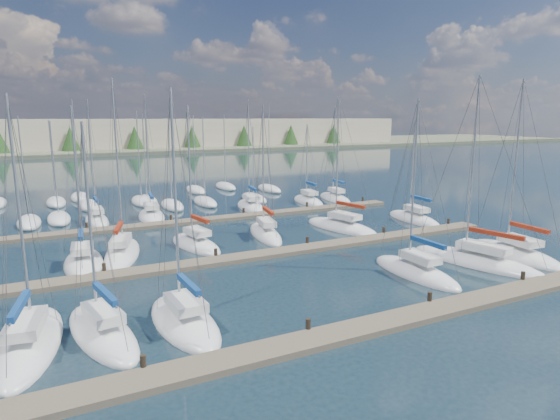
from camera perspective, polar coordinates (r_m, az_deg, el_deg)
name	(u,v)px	position (r m, az deg, el deg)	size (l,w,h in m)	color
ground	(152,184)	(77.95, -15.35, 3.03)	(400.00, 400.00, 0.00)	#1D2F3A
dock_near	(384,323)	(25.47, 12.51, -13.32)	(44.00, 1.93, 1.10)	#6B5E4C
dock_mid	(268,254)	(36.64, -1.42, -5.36)	(44.00, 1.93, 1.10)	#6B5E4C
dock_far	(211,219)	(49.28, -8.37, -1.13)	(44.00, 1.93, 1.10)	#6B5E4C
sailboat_h	(84,263)	(37.29, -22.81, -5.92)	(3.31, 7.34, 12.19)	white
sailboat_c	(184,321)	(25.54, -11.59, -13.14)	(3.23, 7.73, 12.78)	white
sailboat_k	(265,234)	(42.72, -1.79, -2.89)	(3.68, 8.41, 12.50)	white
sailboat_b	(102,332)	(25.46, -20.85, -13.78)	(3.87, 8.29, 11.18)	white
sailboat_m	(414,219)	(50.81, 15.98, -1.05)	(3.18, 8.12, 11.22)	white
sailboat_l	(341,227)	(45.71, 7.48, -2.06)	(4.77, 9.29, 13.35)	white
sailboat_o	(151,216)	(52.12, -15.40, -0.70)	(3.44, 7.54, 13.76)	white
sailboat_g	(514,254)	(40.84, 26.66, -4.79)	(3.66, 8.74, 14.17)	white
sailboat_f	(476,261)	(37.62, 22.77, -5.78)	(5.19, 10.55, 14.28)	white
sailboat_p	(251,207)	(55.60, -3.58, 0.41)	(3.70, 8.15, 13.38)	white
sailboat_e	(415,272)	(33.69, 16.18, -7.26)	(2.56, 7.86, 12.60)	white
sailboat_r	(335,198)	(61.49, 6.73, 1.41)	(3.11, 7.92, 12.78)	white
sailboat_a	(30,344)	(25.70, -28.18, -14.16)	(3.99, 8.99, 12.42)	white
sailboat_j	(196,244)	(39.80, -10.24, -4.14)	(3.78, 7.56, 12.34)	white
sailboat_q	(308,201)	(59.28, 3.46, 1.09)	(3.23, 7.30, 10.55)	white
sailboat_n	(97,220)	(51.55, -21.41, -1.20)	(2.28, 7.20, 13.13)	white
sailboat_i	(122,253)	(38.65, -18.68, -5.02)	(4.66, 9.08, 14.23)	white
distant_boats	(144,201)	(61.35, -16.30, 1.11)	(36.93, 20.75, 13.30)	#9EA0A5
shoreline	(48,127)	(165.58, -26.40, 9.01)	(400.00, 60.00, 38.00)	#666B51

